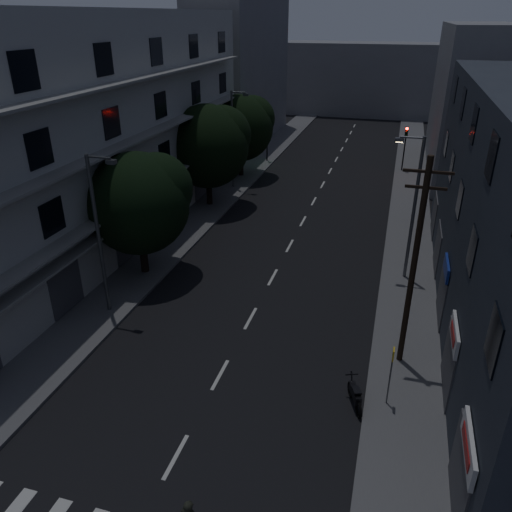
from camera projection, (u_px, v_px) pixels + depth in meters
The scene contains 19 objects.
ground at pixel (304, 219), 37.00m from camera, with size 160.00×160.00×0.00m, color black.
sidewalk_left at pixel (210, 208), 38.83m from camera, with size 3.00×90.00×0.15m, color #565659.
sidewalk_right at pixel (409, 229), 35.11m from camera, with size 3.00×90.00×0.15m, color #565659.
lane_markings at pixel (318, 193), 42.40m from camera, with size 0.15×60.50×0.01m.
building_left at pixel (97, 134), 30.87m from camera, with size 7.00×36.00×14.00m.
building_far_left at pixel (242, 70), 56.36m from camera, with size 6.00×20.00×16.00m, color slate.
building_far_right at pixel (471, 101), 45.88m from camera, with size 6.00×20.00×13.00m, color slate.
building_far_end at pixel (364, 79), 73.71m from camera, with size 24.00×8.00×10.00m, color slate.
tree_near at pixel (139, 200), 27.31m from camera, with size 5.68×5.68×7.01m.
tree_mid at pixel (208, 143), 37.44m from camera, with size 6.24×6.24×7.68m.
tree_far at pixel (241, 125), 44.68m from camera, with size 5.86×5.86×7.25m.
traffic_signal_far_right at pixel (406, 139), 46.69m from camera, with size 0.28×0.37×4.10m.
traffic_signal_far_left at pixel (267, 132), 49.79m from camera, with size 0.28×0.37×4.10m.
street_lamp_left_near at pixel (100, 229), 23.43m from camera, with size 1.51×0.25×8.00m.
street_lamp_right at pixel (413, 203), 26.67m from camera, with size 1.51×0.25×8.00m.
street_lamp_left_far at pixel (234, 135), 41.51m from camera, with size 1.51×0.25×8.00m.
utility_pole at pixel (414, 262), 19.66m from camera, with size 1.80×0.24×9.00m.
bus_stop_sign at pixel (392, 367), 18.53m from camera, with size 0.06×0.35×2.52m.
motorcycle at pixel (355, 396), 19.20m from camera, with size 0.85×1.72×1.16m.
Camera 1 is at (6.07, -9.14, 13.70)m, focal length 35.00 mm.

